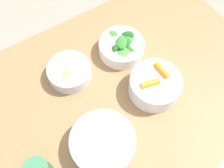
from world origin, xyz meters
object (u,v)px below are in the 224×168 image
(bowl_carrots, at_px, (155,85))
(bowl_beans_hotdog, at_px, (103,143))
(bowl_greens, at_px, (122,47))
(bowl_cookies, at_px, (69,71))

(bowl_carrots, relative_size, bowl_beans_hotdog, 0.88)
(bowl_greens, xyz_separation_m, bowl_beans_hotdog, (0.23, 0.25, 0.00))
(bowl_beans_hotdog, relative_size, bowl_cookies, 1.28)
(bowl_cookies, bearing_deg, bowl_greens, 176.90)
(bowl_beans_hotdog, height_order, bowl_cookies, bowl_beans_hotdog)
(bowl_beans_hotdog, bearing_deg, bowl_cookies, -96.80)
(bowl_carrots, distance_m, bowl_greens, 0.18)
(bowl_carrots, bearing_deg, bowl_beans_hotdog, 15.99)
(bowl_greens, xyz_separation_m, bowl_cookies, (0.20, -0.01, -0.00))
(bowl_carrots, bearing_deg, bowl_greens, -89.13)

